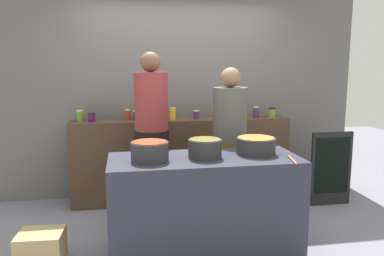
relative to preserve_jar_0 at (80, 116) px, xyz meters
The scene contains 23 objects.
ground 2.00m from the preserve_jar_0, 43.15° to the right, with size 12.00×12.00×0.00m, color gray.
storefront_wall 1.32m from the preserve_jar_0, 14.17° to the left, with size 4.80×0.12×3.00m, color #636061.
display_shelf 1.35m from the preserve_jar_0, ahead, with size 2.70×0.36×1.04m, color #4A3626.
prep_table 2.00m from the preserve_jar_0, 49.80° to the right, with size 1.70×0.70×0.89m, color #2E2E3E.
preserve_jar_0 is the anchor object (origin of this frame).
preserve_jar_1 0.15m from the preserve_jar_0, 23.65° to the right, with size 0.09×0.09×0.10m.
preserve_jar_2 0.56m from the preserve_jar_0, ahead, with size 0.07×0.07×0.13m.
preserve_jar_3 0.67m from the preserve_jar_0, ahead, with size 0.09×0.09×0.11m.
preserve_jar_4 0.92m from the preserve_jar_0, ahead, with size 0.08×0.08×0.14m.
preserve_jar_5 1.11m from the preserve_jar_0, ahead, with size 0.08×0.08×0.15m.
preserve_jar_6 1.40m from the preserve_jar_0, ahead, with size 0.07×0.07×0.11m.
preserve_jar_7 1.72m from the preserve_jar_0, ahead, with size 0.08×0.08×0.11m.
preserve_jar_8 1.83m from the preserve_jar_0, ahead, with size 0.08×0.08×0.12m.
preserve_jar_9 2.17m from the preserve_jar_0, ahead, with size 0.08×0.08×0.14m.
preserve_jar_10 2.38m from the preserve_jar_0, ahead, with size 0.09×0.09×0.13m.
cooking_pot_left 1.66m from the preserve_jar_0, 63.82° to the right, with size 0.32×0.32×0.17m.
cooking_pot_center 1.90m from the preserve_jar_0, 50.16° to the right, with size 0.30×0.30×0.17m.
cooking_pot_right 2.21m from the preserve_jar_0, 39.04° to the right, with size 0.36×0.36×0.16m.
wooden_spoon 2.58m from the preserve_jar_0, 41.15° to the right, with size 0.02×0.02×0.29m, color #9E703D.
cook_with_tongs 1.05m from the preserve_jar_0, 36.91° to the right, with size 0.37×0.37×1.84m.
cook_in_cap 1.84m from the preserve_jar_0, 25.83° to the right, with size 0.38×0.38×1.68m.
bread_crate 1.72m from the preserve_jar_0, 98.87° to the right, with size 0.38×0.32×0.28m, color tan.
chalkboard_sign 3.10m from the preserve_jar_0, 10.25° to the right, with size 0.52×0.05×0.91m.
Camera 1 is at (-0.69, -3.56, 1.71)m, focal length 35.95 mm.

